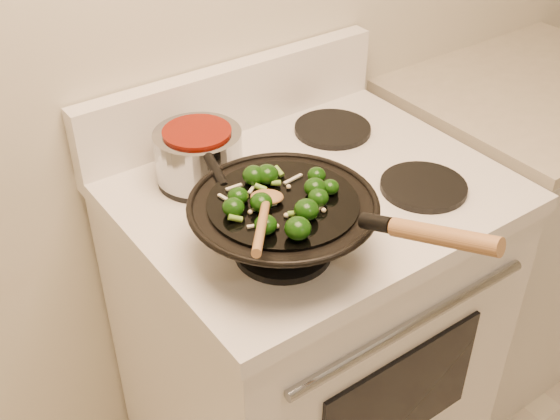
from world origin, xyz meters
TOP-DOWN VIEW (x-y plane):
  - stove at (-0.25, 1.17)m, footprint 0.78×0.67m
  - counter_unit at (0.57, 1.20)m, footprint 0.74×0.62m
  - wok at (-0.43, 1.02)m, footprint 0.34×0.55m
  - stirfry at (-0.44, 1.01)m, footprint 0.22×0.24m
  - wooden_spoon at (-0.50, 0.98)m, footprint 0.19×0.23m
  - saucepan at (-0.43, 1.32)m, footprint 0.18×0.29m

SIDE VIEW (x-z plane):
  - counter_unit at x=0.57m, z-range 0.00..0.91m
  - stove at x=-0.25m, z-range -0.07..1.01m
  - saucepan at x=-0.43m, z-range 0.93..1.04m
  - wok at x=-0.43m, z-range 0.88..1.10m
  - stirfry at x=-0.44m, z-range 1.03..1.07m
  - wooden_spoon at x=-0.50m, z-range 1.02..1.11m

